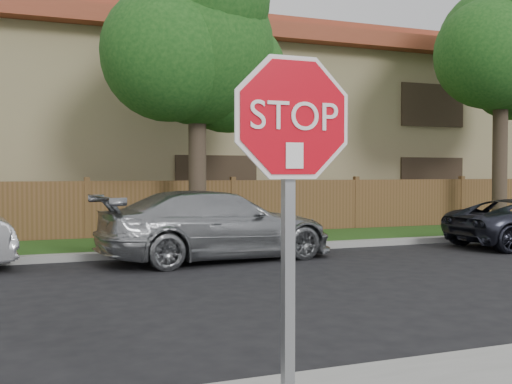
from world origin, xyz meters
name	(u,v)px	position (x,y,z in m)	size (l,w,h in m)	color
far_curb	(102,256)	(0.00, 8.15, 0.07)	(70.00, 0.30, 0.15)	gray
grass_strip	(94,247)	(0.00, 9.80, 0.06)	(70.00, 3.00, 0.12)	#1E4714
fence	(87,212)	(0.00, 11.40, 0.80)	(70.00, 0.12, 1.60)	brown
apartment_building	(72,123)	(0.00, 17.00, 3.53)	(35.20, 9.20, 7.20)	#99895F
tree_mid	(199,48)	(2.52, 9.57, 4.87)	(4.80, 3.90, 7.35)	#382B21
tree_right	(505,48)	(12.02, 9.57, 5.57)	(4.80, 3.90, 8.20)	#382B21
stop_sign	(291,173)	(0.02, -1.48, 1.83)	(1.01, 0.13, 2.55)	gray
sedan_right	(218,225)	(2.26, 7.25, 0.72)	(2.03, 4.99, 1.45)	#999C9F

